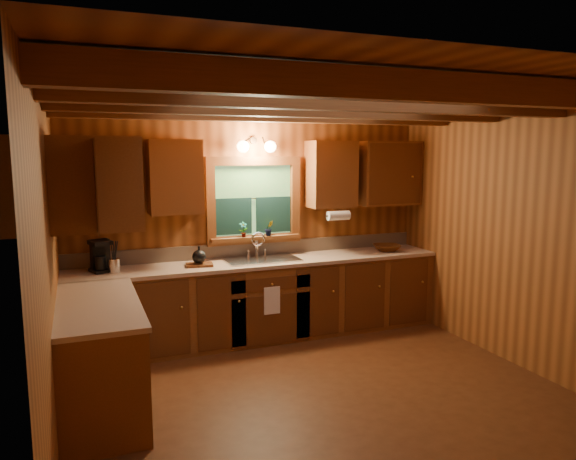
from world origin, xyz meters
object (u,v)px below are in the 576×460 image
at_px(cutting_board, 199,265).
at_px(wicker_basket, 387,248).
at_px(coffee_maker, 100,256).
at_px(sink, 262,264).

distance_m(cutting_board, wicker_basket, 2.32).
relative_size(coffee_maker, cutting_board, 1.15).
relative_size(sink, coffee_maker, 2.53).
xyz_separation_m(sink, cutting_board, (-0.72, -0.05, 0.06)).
height_order(cutting_board, wicker_basket, wicker_basket).
height_order(sink, coffee_maker, coffee_maker).
bearing_deg(sink, cutting_board, -175.95).
bearing_deg(cutting_board, sink, 11.74).
relative_size(coffee_maker, wicker_basket, 0.99).
height_order(sink, wicker_basket, sink).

